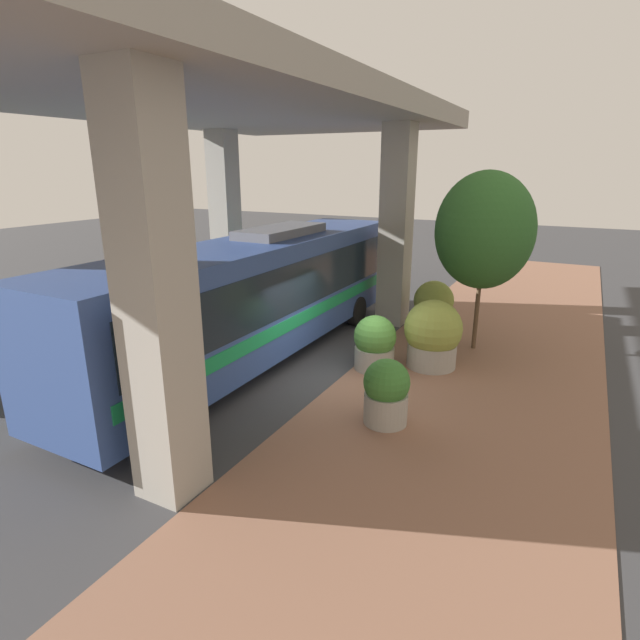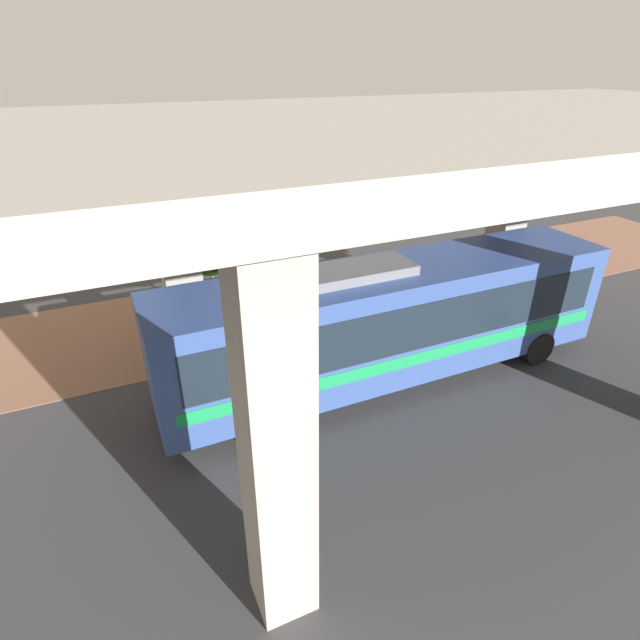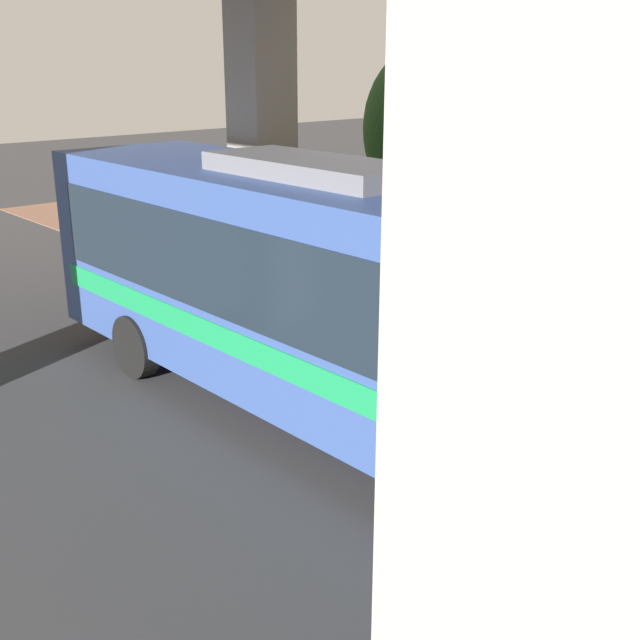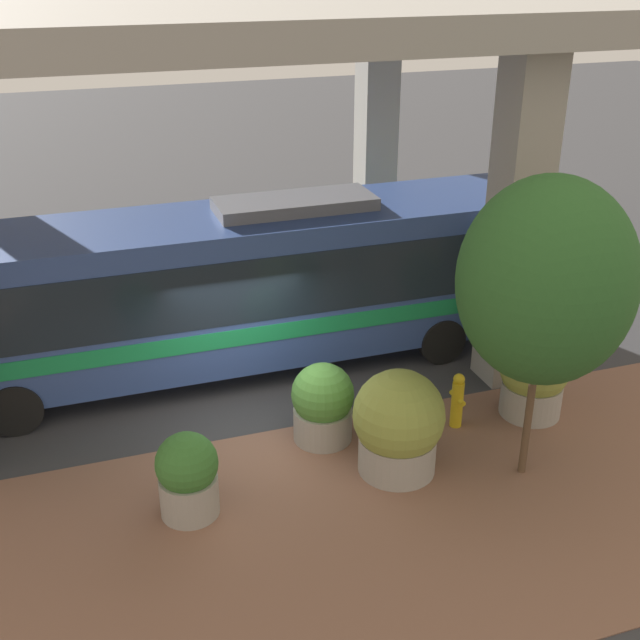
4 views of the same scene
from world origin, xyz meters
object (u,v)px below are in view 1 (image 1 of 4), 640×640
bus (258,292)px  fire_hydrant (417,326)px  planter_back (433,306)px  planter_extra (433,335)px  planter_front (386,392)px  street_tree_near (484,231)px  planter_middle (375,343)px

bus → fire_hydrant: bus is taller
fire_hydrant → planter_back: planter_back is taller
bus → planter_extra: bus is taller
planter_back → planter_extra: size_ratio=0.90×
planter_extra → fire_hydrant: bearing=-60.5°
fire_hydrant → planter_back: size_ratio=0.66×
planter_front → planter_back: (0.84, -6.59, 0.11)m
planter_extra → bus: bearing=20.4°
street_tree_near → fire_hydrant: bearing=13.8°
planter_back → planter_middle: bearing=83.4°
planter_back → planter_extra: 3.21m
bus → planter_front: size_ratio=8.83×
bus → planter_middle: (-3.12, -0.77, -1.20)m
planter_extra → planter_middle: bearing=34.0°
planter_extra → street_tree_near: bearing=-110.5°
planter_front → planter_back: bearing=-82.7°
fire_hydrant → street_tree_near: bearing=-166.2°
planter_middle → planter_extra: bearing=-146.0°
fire_hydrant → street_tree_near: size_ratio=0.21×
planter_front → planter_back: planter_back is taller
planter_extra → street_tree_near: 3.32m
planter_back → street_tree_near: (-1.57, 1.12, 2.65)m
bus → planter_front: (-4.42, 1.86, -1.21)m
bus → planter_extra: bearing=-159.6°
bus → planter_back: bearing=-127.0°
planter_front → planter_extra: bearing=-89.8°
planter_front → planter_extra: planter_extra is taller
fire_hydrant → street_tree_near: 3.36m
bus → planter_middle: 3.43m
bus → street_tree_near: (-5.14, -3.61, 1.55)m
planter_middle → street_tree_near: 4.44m
fire_hydrant → planter_middle: (0.40, 2.44, 0.17)m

